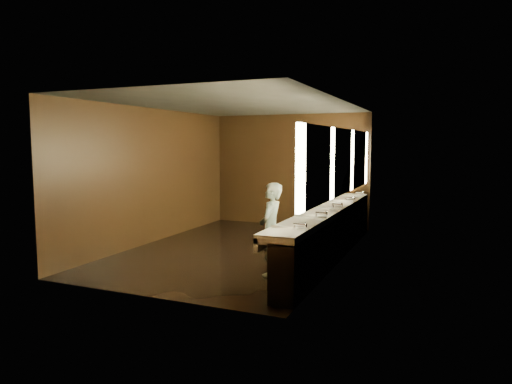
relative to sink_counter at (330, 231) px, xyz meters
The scene contains 10 objects.
floor 1.86m from the sink_counter, behind, with size 6.00×6.00×0.00m, color black.
ceiling 2.92m from the sink_counter, behind, with size 4.00×6.00×0.02m, color #2D2D2B.
wall_back 3.61m from the sink_counter, 120.87° to the left, with size 4.00×0.02×2.80m, color black.
wall_front 3.61m from the sink_counter, 120.87° to the right, with size 4.00×0.02×2.80m, color black.
wall_left 3.90m from the sink_counter, behind, with size 0.02×6.00×2.80m, color black.
wall_right 0.93m from the sink_counter, ahead, with size 0.02×6.00×2.80m, color black.
sink_counter is the anchor object (origin of this frame).
mirror_band 1.27m from the sink_counter, ahead, with size 0.06×5.03×1.15m.
person 1.53m from the sink_counter, 114.05° to the right, with size 0.53×0.35×1.46m, color #8CC5D2.
trash_bin 2.03m from the sink_counter, 96.21° to the right, with size 0.34×0.34×0.53m, color black.
Camera 1 is at (3.71, -7.94, 2.06)m, focal length 32.00 mm.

